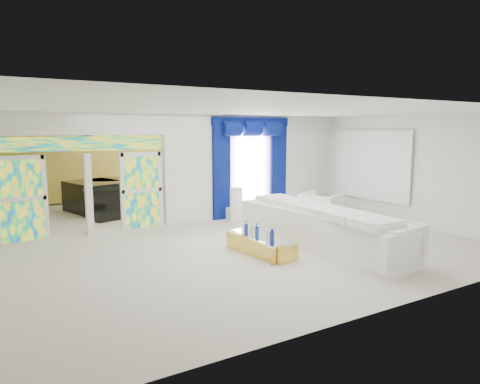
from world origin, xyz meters
TOP-DOWN VIEW (x-y plane):
  - floor at (0.00, 0.00)m, footprint 12.00×12.00m
  - dividing_wall at (2.15, 1.00)m, footprint 5.70×0.18m
  - dividing_header at (-2.85, 1.00)m, footprint 4.30×0.18m
  - stained_panel_left at (-4.28, 1.00)m, footprint 0.95×0.04m
  - stained_panel_right at (-1.42, 1.00)m, footprint 0.95×0.04m
  - stained_transom at (-2.85, 1.00)m, footprint 4.00×0.05m
  - window_pane at (1.90, 0.90)m, footprint 1.00×0.02m
  - blue_drape_left at (0.90, 0.87)m, footprint 0.55×0.10m
  - blue_drape_right at (2.90, 0.87)m, footprint 0.55×0.10m
  - blue_pelmet at (1.90, 0.87)m, footprint 2.60×0.12m
  - wall_mirror at (4.94, -1.00)m, footprint 0.04×2.70m
  - gold_curtains at (0.00, 5.90)m, footprint 9.70×0.12m
  - white_sofa at (1.27, -2.99)m, footprint 1.50×4.42m
  - coffee_table at (-0.08, -2.69)m, footprint 0.77×1.71m
  - console_table at (1.50, 0.54)m, footprint 1.10×0.37m
  - table_lamp at (1.20, 0.54)m, footprint 0.36×0.36m
  - armchair at (3.60, -0.37)m, footprint 1.28×1.36m
  - grand_piano at (-1.95, 3.96)m, footprint 1.92×2.23m
  - piano_bench at (-1.95, 2.36)m, footprint 0.94×0.57m
  - tv_console at (-4.59, 3.00)m, footprint 0.65×0.60m
  - chandelier at (-2.30, 3.40)m, footprint 0.60×0.60m
  - decanters at (-0.11, -2.70)m, footprint 0.21×1.07m

SIDE VIEW (x-z plane):
  - floor at x=0.00m, z-range 0.00..0.00m
  - piano_bench at x=-1.95m, z-range 0.00..0.29m
  - console_table at x=1.50m, z-range 0.00..0.36m
  - coffee_table at x=-0.08m, z-range 0.00..0.37m
  - armchair at x=3.60m, z-range 0.00..0.71m
  - white_sofa at x=1.27m, z-range 0.00..0.83m
  - tv_console at x=-4.59m, z-range 0.00..0.83m
  - decanters at x=-0.11m, z-range 0.34..0.58m
  - grand_piano at x=-1.95m, z-range 0.00..0.96m
  - table_lamp at x=1.20m, z-range 0.36..0.94m
  - stained_panel_left at x=-4.28m, z-range 0.00..2.00m
  - stained_panel_right at x=-1.42m, z-range 0.00..2.00m
  - blue_drape_left at x=0.90m, z-range 0.00..2.80m
  - blue_drape_right at x=2.90m, z-range 0.00..2.80m
  - window_pane at x=1.90m, z-range 0.30..2.60m
  - dividing_wall at x=2.15m, z-range 0.00..3.00m
  - gold_curtains at x=0.00m, z-range 0.05..2.95m
  - wall_mirror at x=4.94m, z-range 0.60..2.50m
  - stained_transom at x=-2.85m, z-range 2.08..2.42m
  - chandelier at x=-2.30m, z-range 2.35..2.95m
  - dividing_header at x=-2.85m, z-range 2.45..3.00m
  - blue_pelmet at x=1.90m, z-range 2.69..2.94m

